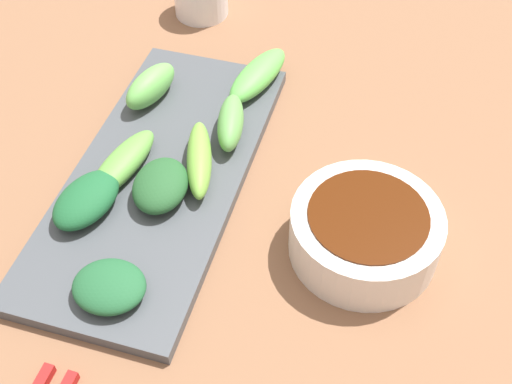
% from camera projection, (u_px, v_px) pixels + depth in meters
% --- Properties ---
extents(tabletop, '(2.10, 2.10, 0.02)m').
position_uv_depth(tabletop, '(227.00, 225.00, 0.58)').
color(tabletop, brown).
rests_on(tabletop, ground).
extents(sauce_bowl, '(0.12, 0.12, 0.05)m').
position_uv_depth(sauce_bowl, '(365.00, 234.00, 0.53)').
color(sauce_bowl, silver).
rests_on(sauce_bowl, tabletop).
extents(serving_plate, '(0.15, 0.34, 0.01)m').
position_uv_depth(serving_plate, '(160.00, 176.00, 0.60)').
color(serving_plate, '#464B50').
rests_on(serving_plate, tabletop).
extents(broccoli_stalk_0, '(0.05, 0.10, 0.02)m').
position_uv_depth(broccoli_stalk_0, '(258.00, 75.00, 0.66)').
color(broccoli_stalk_0, '#5DB94C').
rests_on(broccoli_stalk_0, serving_plate).
extents(broccoli_stalk_1, '(0.05, 0.10, 0.02)m').
position_uv_depth(broccoli_stalk_1, '(123.00, 163.00, 0.58)').
color(broccoli_stalk_1, '#5F9F41').
rests_on(broccoli_stalk_1, serving_plate).
extents(broccoli_stalk_2, '(0.05, 0.09, 0.03)m').
position_uv_depth(broccoli_stalk_2, '(199.00, 159.00, 0.58)').
color(broccoli_stalk_2, '#72B03F').
rests_on(broccoli_stalk_2, serving_plate).
extents(broccoli_stalk_3, '(0.04, 0.07, 0.03)m').
position_uv_depth(broccoli_stalk_3, '(151.00, 86.00, 0.64)').
color(broccoli_stalk_3, '#66B452').
rests_on(broccoli_stalk_3, serving_plate).
extents(broccoli_leafy_4, '(0.06, 0.05, 0.02)m').
position_uv_depth(broccoli_leafy_4, '(109.00, 287.00, 0.50)').
color(broccoli_leafy_4, '#215B32').
rests_on(broccoli_leafy_4, serving_plate).
extents(broccoli_leafy_5, '(0.05, 0.07, 0.02)m').
position_uv_depth(broccoli_leafy_5, '(162.00, 183.00, 0.56)').
color(broccoli_leafy_5, '#24552A').
rests_on(broccoli_leafy_5, serving_plate).
extents(broccoli_leafy_6, '(0.06, 0.08, 0.02)m').
position_uv_depth(broccoli_leafy_6, '(86.00, 200.00, 0.55)').
color(broccoli_leafy_6, '#1C5B30').
rests_on(broccoli_leafy_6, serving_plate).
extents(broccoli_stalk_7, '(0.04, 0.08, 0.03)m').
position_uv_depth(broccoli_stalk_7, '(231.00, 122.00, 0.61)').
color(broccoli_stalk_7, '#5FA54E').
rests_on(broccoli_stalk_7, serving_plate).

